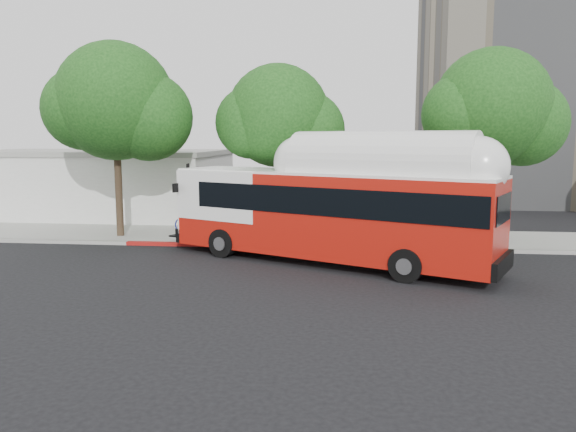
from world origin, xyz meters
name	(u,v)px	position (x,y,z in m)	size (l,w,h in m)	color
ground	(284,267)	(0.00, 0.00, 0.00)	(120.00, 120.00, 0.00)	black
sidewalk	(299,237)	(0.00, 6.50, 0.07)	(60.00, 5.00, 0.15)	gray
curb_strip	(294,247)	(0.00, 3.90, 0.07)	(60.00, 0.30, 0.15)	gray
red_curb_segment	(230,245)	(-3.00, 3.90, 0.08)	(10.00, 0.32, 0.16)	#9F1411
street_tree_left	(125,106)	(-8.53, 5.56, 6.60)	(6.67, 5.80, 9.74)	#2D2116
street_tree_mid	(286,120)	(-0.59, 6.06, 5.91)	(5.75, 5.00, 8.62)	#2D2116
street_tree_right	(501,112)	(9.44, 5.86, 6.26)	(6.21, 5.40, 9.18)	#2D2116
low_commercial_bldg	(99,182)	(-14.00, 14.00, 2.15)	(16.20, 10.20, 4.25)	silver
transit_bus	(330,215)	(1.75, 0.94, 1.99)	(14.11, 8.35, 4.26)	#AB150B
signal_pole	(189,203)	(-5.10, 4.44, 1.98)	(0.11, 0.36, 3.85)	red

